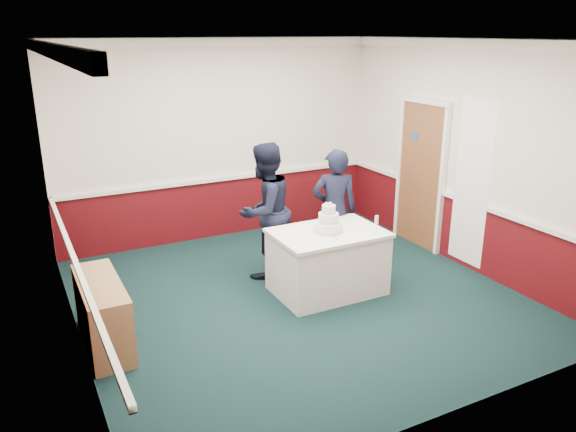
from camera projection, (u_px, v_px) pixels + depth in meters
name	position (u px, v px, depth m)	size (l,w,h in m)	color
ground	(298.00, 297.00, 6.83)	(5.00, 5.00, 0.00)	#12292D
room_shell	(281.00, 128.00, 6.76)	(5.00, 5.00, 3.00)	silver
sideboard	(103.00, 314.00, 5.70)	(0.41, 1.20, 0.70)	tan
cake_table	(327.00, 261.00, 6.87)	(1.32, 0.92, 0.79)	white
wedding_cake	(328.00, 223.00, 6.71)	(0.35, 0.35, 0.36)	white
cake_knife	(335.00, 237.00, 6.56)	(0.01, 0.22, 0.01)	silver
champagne_flute	(377.00, 221.00, 6.68)	(0.05, 0.05, 0.21)	silver
person_man	(265.00, 211.00, 7.21)	(0.86, 0.67, 1.77)	black
person_woman	(334.00, 211.00, 7.39)	(0.60, 0.40, 1.66)	black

